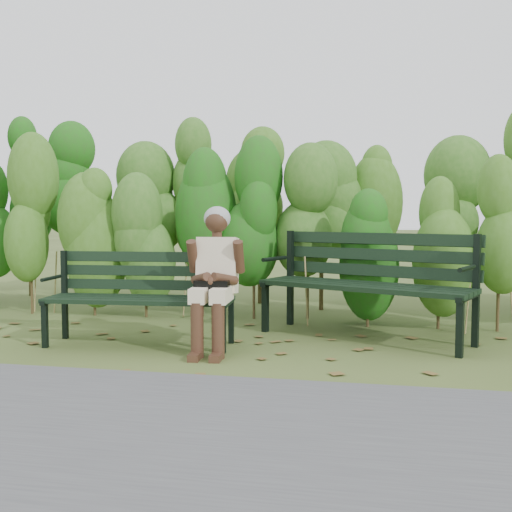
# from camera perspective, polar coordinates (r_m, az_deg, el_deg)

# --- Properties ---
(ground) EXTENTS (80.00, 80.00, 0.00)m
(ground) POSITION_cam_1_polar(r_m,az_deg,el_deg) (5.07, -0.79, -8.75)
(ground) COLOR #404F20
(footpath) EXTENTS (60.00, 2.50, 0.01)m
(footpath) POSITION_cam_1_polar(r_m,az_deg,el_deg) (3.05, -9.98, -17.52)
(footpath) COLOR #474749
(footpath) RESTS_ON ground
(hedge_band) EXTENTS (11.04, 1.67, 2.42)m
(hedge_band) POSITION_cam_1_polar(r_m,az_deg,el_deg) (6.78, 2.53, 5.16)
(hedge_band) COLOR #47381E
(hedge_band) RESTS_ON ground
(leaf_litter) EXTENTS (6.00, 2.18, 0.01)m
(leaf_litter) POSITION_cam_1_polar(r_m,az_deg,el_deg) (4.85, -1.40, -9.32)
(leaf_litter) COLOR brown
(leaf_litter) RESTS_ON ground
(bench_left) EXTENTS (1.62, 0.62, 0.79)m
(bench_left) POSITION_cam_1_polar(r_m,az_deg,el_deg) (5.26, -10.78, -3.18)
(bench_left) COLOR black
(bench_left) RESTS_ON ground
(bench_right) EXTENTS (2.00, 1.32, 0.95)m
(bench_right) POSITION_cam_1_polar(r_m,az_deg,el_deg) (5.52, 10.71, -1.86)
(bench_right) COLOR black
(bench_right) RESTS_ON ground
(seated_woman) EXTENTS (0.48, 0.71, 1.19)m
(seated_woman) POSITION_cam_1_polar(r_m,az_deg,el_deg) (4.91, -3.96, -1.32)
(seated_woman) COLOR beige
(seated_woman) RESTS_ON ground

